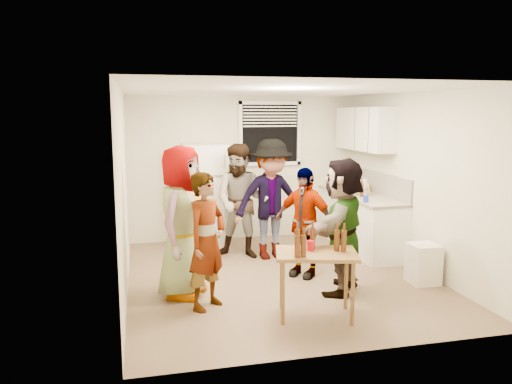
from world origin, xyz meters
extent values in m
cube|color=white|center=(-0.75, 1.88, 0.85)|extent=(0.70, 0.70, 1.70)
cube|color=white|center=(1.70, 1.15, 0.43)|extent=(0.60, 2.20, 0.86)
cube|color=beige|center=(1.70, 1.15, 0.88)|extent=(0.64, 2.22, 0.04)
cube|color=beige|center=(1.99, 1.15, 1.08)|extent=(0.03, 2.20, 0.36)
cube|color=white|center=(1.83, 1.35, 1.95)|extent=(0.34, 1.60, 0.70)
cylinder|color=white|center=(1.68, 1.00, 0.90)|extent=(0.12, 0.12, 0.26)
cylinder|color=black|center=(1.75, 1.99, 0.90)|extent=(0.07, 0.07, 0.27)
cylinder|color=#47230C|center=(1.60, 0.90, 0.90)|extent=(0.06, 0.06, 0.21)
cylinder|color=#1D31BF|center=(1.44, 0.41, 0.90)|extent=(0.08, 0.08, 0.11)
cube|color=#EFE05E|center=(1.92, 1.36, 0.97)|extent=(0.02, 0.17, 0.14)
cube|color=white|center=(1.77, -0.67, 0.25)|extent=(0.36, 0.36, 0.52)
cylinder|color=#47230C|center=(-0.16, -1.25, 0.73)|extent=(0.06, 0.06, 0.23)
cylinder|color=red|center=(-0.02, -1.29, 0.73)|extent=(0.08, 0.08, 0.11)
imported|color=gray|center=(-1.33, -0.38, 0.00)|extent=(2.04, 1.64, 0.58)
imported|color=#141933|center=(-1.09, -0.84, 0.00)|extent=(1.50, 1.52, 0.37)
imported|color=brown|center=(-0.31, 1.04, 0.00)|extent=(1.49, 1.95, 0.66)
imported|color=#38383C|center=(0.13, 0.91, 0.00)|extent=(1.37, 1.94, 0.68)
imported|color=black|center=(0.34, -0.02, 0.00)|extent=(1.69, 1.66, 0.36)
imported|color=#EB8C4F|center=(0.60, -0.71, 0.00)|extent=(2.28, 2.26, 0.50)
camera|label=1|loc=(-1.81, -6.28, 2.21)|focal=35.00mm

